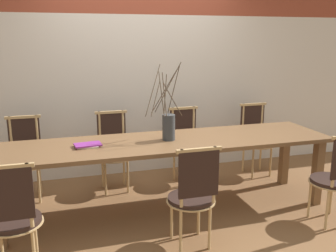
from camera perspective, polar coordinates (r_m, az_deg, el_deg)
The scene contains 12 objects.
ground_plane at distance 4.06m, azimuth 0.00°, elevation -12.63°, with size 16.00×16.00×0.00m, color brown.
wall_rear at distance 4.89m, azimuth -4.32°, elevation 11.21°, with size 12.00×0.06×3.20m.
dining_table at distance 3.81m, azimuth 0.00°, elevation -3.45°, with size 3.39×0.83×0.76m.
chair_near_leftend at distance 3.07m, azimuth -22.56°, elevation -12.55°, with size 0.42×0.42×0.93m.
chair_near_left at distance 3.21m, azimuth 3.77°, elevation -10.28°, with size 0.42×0.42×0.93m.
chair_near_center at distance 3.93m, azimuth 24.22°, elevation -7.00°, with size 0.42×0.42×0.93m.
chair_far_leftend at distance 4.45m, azimuth -20.92°, elevation -4.34°, with size 0.42×0.42×0.93m.
chair_far_left at distance 4.48m, azimuth -8.29°, elevation -3.49°, with size 0.42×0.42×0.93m.
chair_far_center at distance 4.68m, azimuth 2.76°, elevation -2.61°, with size 0.42×0.42×0.93m.
chair_far_right at distance 5.08m, azimuth 13.26°, elevation -1.68°, with size 0.42×0.42×0.93m.
vase_centerpiece at distance 3.78m, azimuth 0.06°, elevation 0.10°, with size 0.41×0.36×0.78m.
book_stack at distance 3.65m, azimuth -12.13°, elevation -2.87°, with size 0.26×0.18×0.03m.
Camera 1 is at (-1.04, -3.50, 1.78)m, focal length 40.00 mm.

